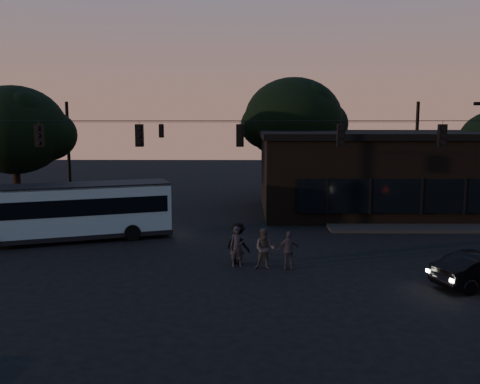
{
  "coord_description": "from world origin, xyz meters",
  "views": [
    {
      "loc": [
        0.21,
        -19.94,
        6.36
      ],
      "look_at": [
        0.0,
        4.0,
        3.0
      ],
      "focal_mm": 40.0,
      "sensor_mm": 36.0,
      "label": 1
    }
  ],
  "objects_px": {
    "pedestrian_b": "(265,249)",
    "pedestrian_d": "(238,244)",
    "bus": "(68,209)",
    "pedestrian_a": "(237,247)",
    "building": "(375,172)",
    "pedestrian_c": "(289,250)"
  },
  "relations": [
    {
      "from": "pedestrian_d",
      "to": "bus",
      "type": "bearing_deg",
      "value": 11.05
    },
    {
      "from": "pedestrian_a",
      "to": "pedestrian_d",
      "type": "xyz_separation_m",
      "value": [
        0.04,
        0.36,
        0.05
      ]
    },
    {
      "from": "bus",
      "to": "pedestrian_c",
      "type": "distance_m",
      "value": 12.19
    },
    {
      "from": "bus",
      "to": "pedestrian_b",
      "type": "xyz_separation_m",
      "value": [
        9.96,
        -5.19,
        -0.77
      ]
    },
    {
      "from": "pedestrian_a",
      "to": "pedestrian_b",
      "type": "distance_m",
      "value": 1.22
    },
    {
      "from": "pedestrian_d",
      "to": "building",
      "type": "bearing_deg",
      "value": -86.59
    },
    {
      "from": "building",
      "to": "bus",
      "type": "relative_size",
      "value": 1.45
    },
    {
      "from": "building",
      "to": "bus",
      "type": "height_order",
      "value": "building"
    },
    {
      "from": "building",
      "to": "pedestrian_c",
      "type": "distance_m",
      "value": 15.79
    },
    {
      "from": "bus",
      "to": "pedestrian_c",
      "type": "relative_size",
      "value": 6.5
    },
    {
      "from": "pedestrian_a",
      "to": "pedestrian_b",
      "type": "xyz_separation_m",
      "value": [
        1.16,
        -0.38,
        0.0
      ]
    },
    {
      "from": "pedestrian_a",
      "to": "building",
      "type": "bearing_deg",
      "value": 52.36
    },
    {
      "from": "pedestrian_a",
      "to": "pedestrian_d",
      "type": "relative_size",
      "value": 0.95
    },
    {
      "from": "pedestrian_b",
      "to": "pedestrian_c",
      "type": "distance_m",
      "value": 1.02
    },
    {
      "from": "pedestrian_b",
      "to": "pedestrian_d",
      "type": "relative_size",
      "value": 0.95
    },
    {
      "from": "pedestrian_b",
      "to": "pedestrian_d",
      "type": "distance_m",
      "value": 1.35
    },
    {
      "from": "bus",
      "to": "pedestrian_a",
      "type": "xyz_separation_m",
      "value": [
        8.8,
        -4.81,
        -0.78
      ]
    },
    {
      "from": "pedestrian_b",
      "to": "pedestrian_c",
      "type": "height_order",
      "value": "pedestrian_b"
    },
    {
      "from": "building",
      "to": "pedestrian_b",
      "type": "xyz_separation_m",
      "value": [
        -7.95,
        -14.02,
        -1.83
      ]
    },
    {
      "from": "bus",
      "to": "pedestrian_c",
      "type": "height_order",
      "value": "bus"
    },
    {
      "from": "pedestrian_a",
      "to": "pedestrian_d",
      "type": "bearing_deg",
      "value": 80.52
    },
    {
      "from": "building",
      "to": "pedestrian_c",
      "type": "bearing_deg",
      "value": -116.23
    }
  ]
}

